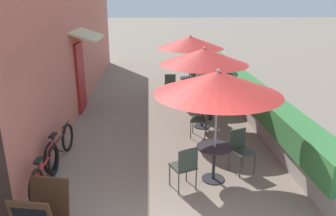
# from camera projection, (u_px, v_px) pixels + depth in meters

# --- Properties ---
(cafe_facade_wall) EXTENTS (0.98, 14.70, 4.20)m
(cafe_facade_wall) POSITION_uv_depth(u_px,v_px,m) (77.00, 41.00, 10.33)
(cafe_facade_wall) COLOR #C66B5B
(cafe_facade_wall) RESTS_ON ground_plane
(planter_hedge) EXTENTS (0.60, 13.70, 1.01)m
(planter_hedge) POSITION_uv_depth(u_px,v_px,m) (238.00, 86.00, 11.14)
(planter_hedge) COLOR gray
(planter_hedge) RESTS_ON ground_plane
(patio_table_near) EXTENTS (0.68, 0.68, 0.70)m
(patio_table_near) POSITION_uv_depth(u_px,v_px,m) (214.00, 157.00, 6.26)
(patio_table_near) COLOR #28282D
(patio_table_near) RESTS_ON ground_plane
(patio_umbrella_near) EXTENTS (2.30, 2.30, 2.20)m
(patio_umbrella_near) POSITION_uv_depth(u_px,v_px,m) (218.00, 83.00, 5.79)
(patio_umbrella_near) COLOR #B7B7BC
(patio_umbrella_near) RESTS_ON ground_plane
(cafe_chair_near_left) EXTENTS (0.52, 0.52, 0.87)m
(cafe_chair_near_left) POSITION_uv_depth(u_px,v_px,m) (240.00, 147.00, 6.60)
(cafe_chair_near_left) COLOR #384238
(cafe_chair_near_left) RESTS_ON ground_plane
(cafe_chair_near_right) EXTENTS (0.52, 0.52, 0.87)m
(cafe_chair_near_right) POSITION_uv_depth(u_px,v_px,m) (185.00, 165.00, 5.90)
(cafe_chair_near_right) COLOR #384238
(cafe_chair_near_right) RESTS_ON ground_plane
(patio_table_mid) EXTENTS (0.68, 0.68, 0.70)m
(patio_table_mid) POSITION_uv_depth(u_px,v_px,m) (202.00, 110.00, 8.89)
(patio_table_mid) COLOR #28282D
(patio_table_mid) RESTS_ON ground_plane
(patio_umbrella_mid) EXTENTS (2.30, 2.30, 2.20)m
(patio_umbrella_mid) POSITION_uv_depth(u_px,v_px,m) (204.00, 56.00, 8.43)
(patio_umbrella_mid) COLOR #B7B7BC
(patio_umbrella_mid) RESTS_ON ground_plane
(cafe_chair_mid_left) EXTENTS (0.49, 0.49, 0.87)m
(cafe_chair_mid_left) POSITION_uv_depth(u_px,v_px,m) (202.00, 101.00, 9.53)
(cafe_chair_mid_left) COLOR #384238
(cafe_chair_mid_left) RESTS_ON ground_plane
(seated_patron_mid_left) EXTENTS (0.47, 0.42, 1.25)m
(seated_patron_mid_left) POSITION_uv_depth(u_px,v_px,m) (206.00, 96.00, 9.45)
(seated_patron_mid_left) COLOR #23232D
(seated_patron_mid_left) RESTS_ON ground_plane
(cafe_chair_mid_right) EXTENTS (0.49, 0.49, 0.87)m
(cafe_chair_mid_right) POSITION_uv_depth(u_px,v_px,m) (202.00, 118.00, 8.23)
(cafe_chair_mid_right) COLOR #384238
(cafe_chair_mid_right) RESTS_ON ground_plane
(coffee_cup_mid) EXTENTS (0.07, 0.07, 0.09)m
(coffee_cup_mid) POSITION_uv_depth(u_px,v_px,m) (202.00, 102.00, 8.72)
(coffee_cup_mid) COLOR white
(coffee_cup_mid) RESTS_ON patio_table_mid
(patio_table_far) EXTENTS (0.68, 0.68, 0.70)m
(patio_table_far) POSITION_uv_depth(u_px,v_px,m) (189.00, 84.00, 11.64)
(patio_table_far) COLOR #28282D
(patio_table_far) RESTS_ON ground_plane
(patio_umbrella_far) EXTENTS (2.30, 2.30, 2.20)m
(patio_umbrella_far) POSITION_uv_depth(u_px,v_px,m) (190.00, 42.00, 11.17)
(patio_umbrella_far) COLOR #B7B7BC
(patio_umbrella_far) RESTS_ON ground_plane
(cafe_chair_far_left) EXTENTS (0.43, 0.43, 0.87)m
(cafe_chair_far_left) POSITION_uv_depth(u_px,v_px,m) (170.00, 83.00, 11.56)
(cafe_chair_far_left) COLOR #384238
(cafe_chair_far_left) RESTS_ON ground_plane
(cafe_chair_far_right) EXTENTS (0.53, 0.53, 0.87)m
(cafe_chair_far_right) POSITION_uv_depth(u_px,v_px,m) (202.00, 87.00, 11.10)
(cafe_chair_far_right) COLOR #384238
(cafe_chair_far_right) RESTS_ON ground_plane
(seated_patron_far_right) EXTENTS (0.50, 0.46, 1.25)m
(seated_patron_far_right) POSITION_uv_depth(u_px,v_px,m) (200.00, 82.00, 10.99)
(seated_patron_far_right) COLOR #23232D
(seated_patron_far_right) RESTS_ON ground_plane
(cafe_chair_far_back) EXTENTS (0.56, 0.56, 0.87)m
(cafe_chair_far_back) POSITION_uv_depth(u_px,v_px,m) (196.00, 79.00, 12.22)
(cafe_chair_far_back) COLOR #384238
(cafe_chair_far_back) RESTS_ON ground_plane
(coffee_cup_far) EXTENTS (0.07, 0.07, 0.09)m
(coffee_cup_far) POSITION_uv_depth(u_px,v_px,m) (194.00, 77.00, 11.49)
(coffee_cup_far) COLOR #232328
(coffee_cup_far) RESTS_ON patio_table_far
(bicycle_leaning) EXTENTS (0.10, 1.64, 0.73)m
(bicycle_leaning) POSITION_uv_depth(u_px,v_px,m) (45.00, 172.00, 6.01)
(bicycle_leaning) COLOR black
(bicycle_leaning) RESTS_ON ground_plane
(bicycle_second) EXTENTS (0.24, 1.65, 0.74)m
(bicycle_second) POSITION_uv_depth(u_px,v_px,m) (60.00, 146.00, 7.05)
(bicycle_second) COLOR black
(bicycle_second) RESTS_ON ground_plane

